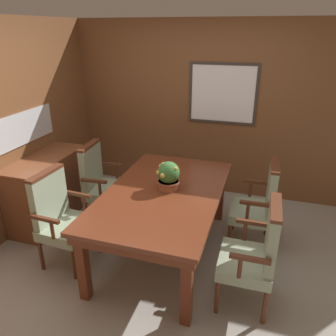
# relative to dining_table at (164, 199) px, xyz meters

# --- Properties ---
(ground_plane) EXTENTS (14.00, 14.00, 0.00)m
(ground_plane) POSITION_rel_dining_table_xyz_m (-0.03, -0.19, -0.67)
(ground_plane) COLOR #A39E93
(wall_back) EXTENTS (7.20, 0.08, 2.45)m
(wall_back) POSITION_rel_dining_table_xyz_m (-0.02, 1.70, 0.56)
(wall_back) COLOR brown
(wall_back) RESTS_ON ground_plane
(dining_table) EXTENTS (1.17, 1.95, 0.76)m
(dining_table) POSITION_rel_dining_table_xyz_m (0.00, 0.00, 0.00)
(dining_table) COLOR maroon
(dining_table) RESTS_ON ground_plane
(chair_left_far) EXTENTS (0.50, 0.59, 1.02)m
(chair_left_far) POSITION_rel_dining_table_xyz_m (-0.99, 0.44, -0.12)
(chair_left_far) COLOR #562B19
(chair_left_far) RESTS_ON ground_plane
(chair_right_near) EXTENTS (0.47, 0.57, 1.02)m
(chair_right_near) POSITION_rel_dining_table_xyz_m (0.98, -0.45, -0.12)
(chair_right_near) COLOR #562B19
(chair_right_near) RESTS_ON ground_plane
(chair_left_near) EXTENTS (0.49, 0.59, 1.02)m
(chair_left_near) POSITION_rel_dining_table_xyz_m (-0.98, -0.44, -0.12)
(chair_left_near) COLOR #562B19
(chair_left_near) RESTS_ON ground_plane
(chair_right_far) EXTENTS (0.48, 0.58, 1.02)m
(chair_right_far) POSITION_rel_dining_table_xyz_m (0.96, 0.45, -0.12)
(chair_right_far) COLOR #562B19
(chair_right_far) RESTS_ON ground_plane
(potted_plant) EXTENTS (0.24, 0.25, 0.30)m
(potted_plant) POSITION_rel_dining_table_xyz_m (0.03, 0.07, 0.24)
(potted_plant) COLOR #9E5638
(potted_plant) RESTS_ON dining_table
(sideboard_cabinet) EXTENTS (0.49, 1.15, 0.86)m
(sideboard_cabinet) POSITION_rel_dining_table_xyz_m (-1.61, 0.21, -0.23)
(sideboard_cabinet) COLOR brown
(sideboard_cabinet) RESTS_ON ground_plane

